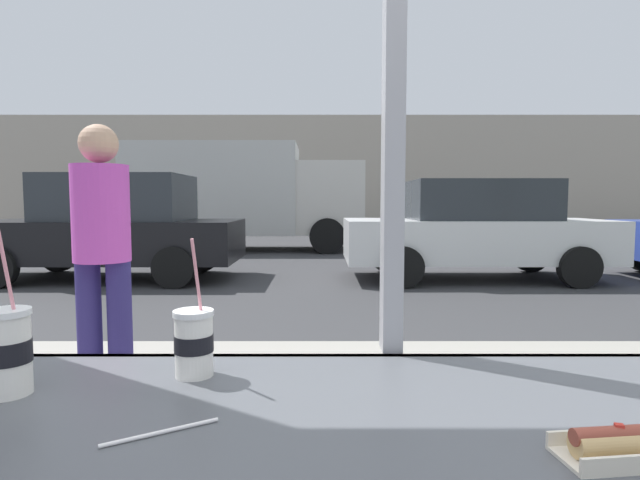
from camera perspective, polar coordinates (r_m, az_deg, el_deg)
ground_plane at (r=9.28m, az=1.30°, el=-3.74°), size 60.00×60.00×0.00m
sidewalk_strip at (r=3.05m, az=3.81°, el=-19.79°), size 16.00×2.80×0.13m
building_facade_far at (r=21.93m, az=0.66°, el=7.44°), size 28.00×1.20×4.95m
soda_cup_left at (r=1.14m, az=-14.01°, el=-11.18°), size 0.09×0.09×0.30m
soda_cup_right at (r=1.17m, az=-31.92°, el=-10.63°), size 0.09×0.09×0.33m
loose_straw at (r=0.91m, az=-17.47°, el=-20.16°), size 0.17×0.10×0.01m
parked_car_black at (r=9.12m, az=-22.43°, el=1.36°), size 4.34×1.99×1.76m
parked_car_white at (r=8.82m, az=17.45°, el=1.18°), size 4.33×1.94×1.67m
box_truck at (r=13.74m, az=-8.61°, el=5.36°), size 6.21×2.44×2.83m
pedestrian at (r=3.17m, az=-23.43°, el=-0.56°), size 0.32×0.32×1.63m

